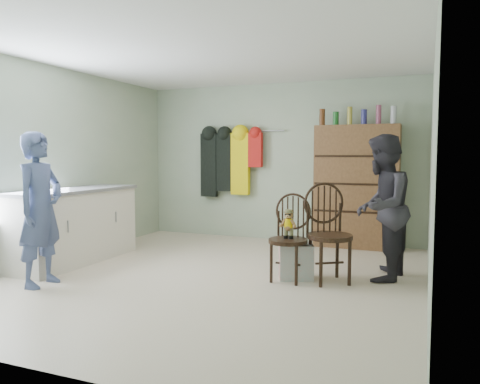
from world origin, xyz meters
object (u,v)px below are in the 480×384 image
at_px(counter, 74,225).
at_px(chair_front, 290,232).
at_px(chair_far, 328,229).
at_px(dresser, 356,186).

xyz_separation_m(counter, chair_front, (2.79, 0.19, 0.06)).
bearing_deg(chair_far, chair_front, 163.01).
relative_size(chair_far, dresser, 0.52).
xyz_separation_m(chair_front, chair_far, (0.39, 0.11, 0.04)).
bearing_deg(dresser, counter, -144.31).
height_order(chair_front, chair_far, chair_far).
relative_size(counter, dresser, 0.90).
distance_m(chair_front, chair_far, 0.41).
xyz_separation_m(chair_front, dresser, (0.41, 2.10, 0.38)).
distance_m(chair_front, dresser, 2.18).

